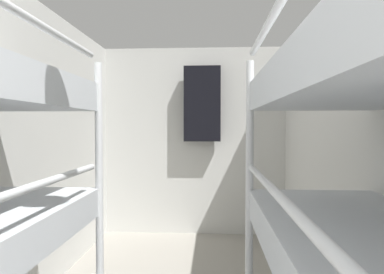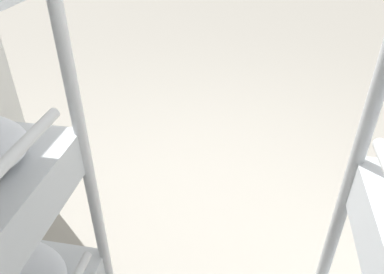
% 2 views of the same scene
% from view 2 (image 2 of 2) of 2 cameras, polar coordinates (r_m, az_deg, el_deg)
% --- Properties ---
extents(ground_plane, '(20.00, 20.00, 0.00)m').
position_cam_2_polar(ground_plane, '(2.25, 4.19, -13.66)').
color(ground_plane, gray).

